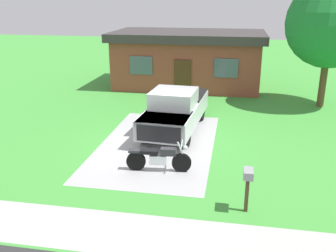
{
  "coord_description": "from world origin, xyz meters",
  "views": [
    {
      "loc": [
        2.92,
        -13.79,
        5.66
      ],
      "look_at": [
        0.49,
        -0.25,
        0.9
      ],
      "focal_mm": 40.41,
      "sensor_mm": 36.0,
      "label": 1
    }
  ],
  "objects_px": {
    "motorcycle": "(159,158)",
    "mailbox": "(248,179)",
    "neighbor_house": "(188,59)",
    "shade_tree": "(331,23)",
    "pickup_truck": "(176,109)"
  },
  "relations": [
    {
      "from": "mailbox",
      "to": "neighbor_house",
      "type": "distance_m",
      "value": 15.5
    },
    {
      "from": "motorcycle",
      "to": "mailbox",
      "type": "xyz_separation_m",
      "value": [
        2.86,
        -2.07,
        0.51
      ]
    },
    {
      "from": "shade_tree",
      "to": "neighbor_house",
      "type": "bearing_deg",
      "value": 154.62
    },
    {
      "from": "neighbor_house",
      "to": "shade_tree",
      "type": "bearing_deg",
      "value": -25.38
    },
    {
      "from": "shade_tree",
      "to": "pickup_truck",
      "type": "bearing_deg",
      "value": -144.12
    },
    {
      "from": "shade_tree",
      "to": "mailbox",
      "type": "bearing_deg",
      "value": -109.74
    },
    {
      "from": "pickup_truck",
      "to": "shade_tree",
      "type": "bearing_deg",
      "value": 35.88
    },
    {
      "from": "motorcycle",
      "to": "neighbor_house",
      "type": "distance_m",
      "value": 13.08
    },
    {
      "from": "motorcycle",
      "to": "pickup_truck",
      "type": "relative_size",
      "value": 0.38
    },
    {
      "from": "mailbox",
      "to": "neighbor_house",
      "type": "height_order",
      "value": "neighbor_house"
    },
    {
      "from": "motorcycle",
      "to": "neighbor_house",
      "type": "height_order",
      "value": "neighbor_house"
    },
    {
      "from": "motorcycle",
      "to": "pickup_truck",
      "type": "height_order",
      "value": "pickup_truck"
    },
    {
      "from": "shade_tree",
      "to": "neighbor_house",
      "type": "xyz_separation_m",
      "value": [
        -7.67,
        3.64,
        -2.54
      ]
    },
    {
      "from": "motorcycle",
      "to": "mailbox",
      "type": "bearing_deg",
      "value": -35.83
    },
    {
      "from": "motorcycle",
      "to": "shade_tree",
      "type": "xyz_separation_m",
      "value": [
        6.96,
        9.36,
        3.86
      ]
    }
  ]
}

